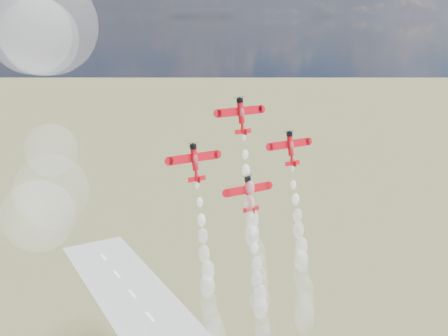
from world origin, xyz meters
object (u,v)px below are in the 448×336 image
object	(u,v)px
plane_slot	(249,193)
plane_right	(291,147)
plane_lead	(241,115)
plane_left	(195,161)

from	to	relation	value
plane_slot	plane_right	bearing A→B (deg)	8.46
plane_lead	plane_slot	size ratio (longest dim) A/B	1.00
plane_right	plane_left	bearing A→B (deg)	180.00
plane_lead	plane_slot	distance (m)	19.53
plane_slot	plane_left	bearing A→B (deg)	171.54
plane_left	plane_lead	bearing A→B (deg)	8.46
plane_left	plane_right	distance (m)	27.89
plane_left	plane_right	world-z (taller)	same
plane_lead	plane_slot	bearing A→B (deg)	-90.00
plane_lead	plane_right	xyz separation A→B (m)	(13.95, -2.08, -9.54)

